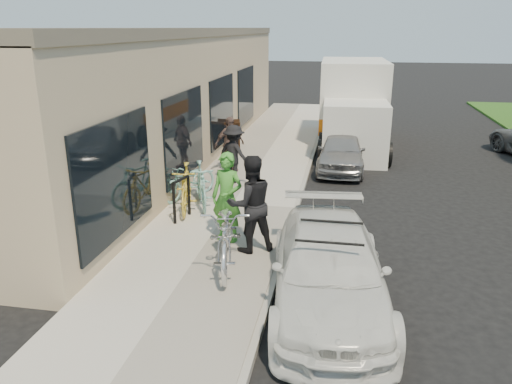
{
  "coord_description": "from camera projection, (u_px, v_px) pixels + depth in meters",
  "views": [
    {
      "loc": [
        0.63,
        -8.17,
        4.23
      ],
      "look_at": [
        -1.1,
        1.31,
        1.05
      ],
      "focal_mm": 35.0,
      "sensor_mm": 36.0,
      "label": 1
    }
  ],
  "objects": [
    {
      "name": "ground",
      "position": [
        303.0,
        272.0,
        9.06
      ],
      "size": [
        120.0,
        120.0,
        0.0
      ],
      "primitive_type": "plane",
      "color": "black",
      "rests_on": "ground"
    },
    {
      "name": "sidewalk",
      "position": [
        232.0,
        206.0,
        12.18
      ],
      "size": [
        3.0,
        34.0,
        0.15
      ],
      "primitive_type": "cube",
      "color": "#B4ADA2",
      "rests_on": "ground"
    },
    {
      "name": "curb",
      "position": [
        296.0,
        211.0,
        11.92
      ],
      "size": [
        0.12,
        34.0,
        0.13
      ],
      "primitive_type": "cube",
      "color": "gray",
      "rests_on": "ground"
    },
    {
      "name": "storefront",
      "position": [
        171.0,
        94.0,
        16.75
      ],
      "size": [
        3.6,
        20.0,
        4.22
      ],
      "color": "tan",
      "rests_on": "ground"
    },
    {
      "name": "bike_rack",
      "position": [
        181.0,
        195.0,
        11.02
      ],
      "size": [
        0.21,
        0.66,
        0.95
      ],
      "rotation": [
        0.0,
        0.0,
        -0.23
      ],
      "color": "black",
      "rests_on": "sidewalk"
    },
    {
      "name": "sandwich_board",
      "position": [
        231.0,
        135.0,
        17.26
      ],
      "size": [
        0.77,
        0.77,
        1.04
      ],
      "rotation": [
        0.0,
        0.0,
        0.24
      ],
      "color": "black",
      "rests_on": "sidewalk"
    },
    {
      "name": "sedan_white",
      "position": [
        329.0,
        269.0,
        7.83
      ],
      "size": [
        2.2,
        4.49,
        1.3
      ],
      "rotation": [
        0.0,
        0.0,
        0.1
      ],
      "color": "silver",
      "rests_on": "ground"
    },
    {
      "name": "sedan_silver",
      "position": [
        342.0,
        151.0,
        15.45
      ],
      "size": [
        1.48,
        3.52,
        1.19
      ],
      "primitive_type": "imported",
      "rotation": [
        0.0,
        0.0,
        -0.02
      ],
      "color": "gray",
      "rests_on": "ground"
    },
    {
      "name": "moving_truck",
      "position": [
        352.0,
        109.0,
        18.49
      ],
      "size": [
        2.57,
        6.36,
        3.08
      ],
      "rotation": [
        0.0,
        0.0,
        0.04
      ],
      "color": "silver",
      "rests_on": "ground"
    },
    {
      "name": "tandem_bike",
      "position": [
        227.0,
        233.0,
        8.86
      ],
      "size": [
        1.26,
        2.42,
        1.21
      ],
      "primitive_type": "imported",
      "rotation": [
        0.0,
        0.0,
        0.21
      ],
      "color": "silver",
      "rests_on": "sidewalk"
    },
    {
      "name": "woman_rider",
      "position": [
        227.0,
        197.0,
        9.81
      ],
      "size": [
        0.75,
        0.59,
        1.8
      ],
      "primitive_type": "imported",
      "rotation": [
        0.0,
        0.0,
        -0.26
      ],
      "color": "#419431",
      "rests_on": "sidewalk"
    },
    {
      "name": "man_standing",
      "position": [
        250.0,
        204.0,
        9.35
      ],
      "size": [
        1.14,
        1.07,
        1.87
      ],
      "primitive_type": "imported",
      "rotation": [
        0.0,
        0.0,
        3.66
      ],
      "color": "black",
      "rests_on": "sidewalk"
    },
    {
      "name": "cruiser_bike_a",
      "position": [
        201.0,
        186.0,
        11.77
      ],
      "size": [
        1.13,
        1.83,
        1.07
      ],
      "primitive_type": "imported",
      "rotation": [
        0.0,
        0.0,
        0.38
      ],
      "color": "#81C1B7",
      "rests_on": "sidewalk"
    },
    {
      "name": "cruiser_bike_b",
      "position": [
        190.0,
        180.0,
        12.44
      ],
      "size": [
        1.37,
        1.82,
        0.91
      ],
      "primitive_type": "imported",
      "rotation": [
        0.0,
        0.0,
        -0.5
      ],
      "color": "#81C1B7",
      "rests_on": "sidewalk"
    },
    {
      "name": "cruiser_bike_c",
      "position": [
        186.0,
        188.0,
        11.57
      ],
      "size": [
        0.88,
        1.85,
        1.07
      ],
      "primitive_type": "imported",
      "rotation": [
        0.0,
        0.0,
        0.22
      ],
      "color": "gold",
      "rests_on": "sidewalk"
    },
    {
      "name": "bystander_a",
      "position": [
        234.0,
        154.0,
        13.65
      ],
      "size": [
        1.18,
        0.99,
        1.59
      ],
      "primitive_type": "imported",
      "rotation": [
        0.0,
        0.0,
        2.68
      ],
      "color": "black",
      "rests_on": "sidewalk"
    },
    {
      "name": "bystander_b",
      "position": [
        230.0,
        144.0,
        14.68
      ],
      "size": [
        0.98,
        0.93,
        1.63
      ],
      "primitive_type": "imported",
      "rotation": [
        0.0,
        0.0,
        0.73
      ],
      "color": "brown",
      "rests_on": "sidewalk"
    }
  ]
}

